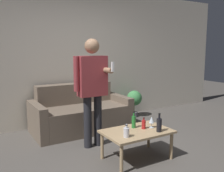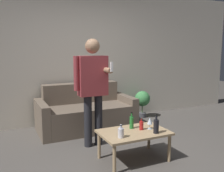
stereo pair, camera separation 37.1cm
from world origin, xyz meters
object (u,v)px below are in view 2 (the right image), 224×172
(couch, at_px, (85,113))
(bottle_orange, at_px, (132,122))
(person_standing_front, at_px, (93,84))
(coffee_table, at_px, (134,135))

(couch, bearing_deg, bottle_orange, -82.85)
(person_standing_front, bearing_deg, couch, 79.04)
(person_standing_front, bearing_deg, coffee_table, -66.05)
(couch, xyz_separation_m, person_standing_front, (-0.17, -0.86, 0.66))
(couch, height_order, person_standing_front, person_standing_front)
(couch, distance_m, coffee_table, 1.58)
(coffee_table, height_order, bottle_orange, bottle_orange)
(coffee_table, xyz_separation_m, person_standing_front, (-0.32, 0.71, 0.61))
(bottle_orange, distance_m, person_standing_front, 0.83)
(couch, distance_m, bottle_orange, 1.47)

